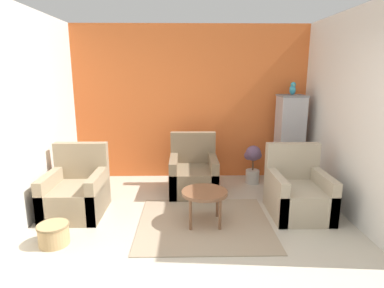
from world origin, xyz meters
name	(u,v)px	position (x,y,z in m)	size (l,w,h in m)	color
ground_plane	(195,273)	(0.00, 0.00, 0.00)	(20.00, 20.00, 0.00)	beige
wall_back_accent	(190,103)	(0.00, 3.06, 1.38)	(4.31, 0.06, 2.75)	orange
wall_left	(34,115)	(-2.12, 1.52, 1.38)	(0.06, 3.03, 2.75)	silver
wall_right	(347,114)	(2.12, 1.52, 1.38)	(0.06, 3.03, 2.75)	silver
area_rug	(204,223)	(0.15, 1.05, 0.01)	(1.71, 1.56, 0.01)	gray
coffee_table	(205,195)	(0.15, 1.05, 0.40)	(0.59, 0.59, 0.45)	brown
armchair_left	(77,193)	(-1.61, 1.43, 0.29)	(0.76, 0.85, 0.94)	#9E896B
armchair_right	(297,194)	(1.46, 1.34, 0.29)	(0.76, 0.85, 0.94)	tan
armchair_middle	(193,174)	(0.04, 2.22, 0.29)	(0.76, 0.85, 0.94)	#7A664C
birdcage	(289,140)	(1.73, 2.66, 0.77)	(0.45, 0.45, 1.55)	slate
parrot	(293,89)	(1.73, 2.66, 1.65)	(0.10, 0.18, 0.22)	teal
potted_plant	(253,162)	(1.09, 2.61, 0.39)	(0.30, 0.27, 0.68)	beige
wicker_basket	(54,233)	(-1.60, 0.57, 0.13)	(0.36, 0.36, 0.25)	tan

